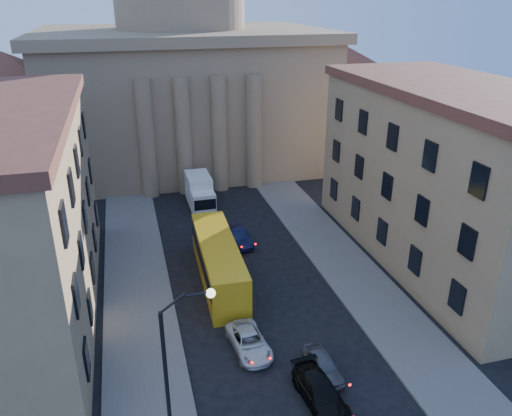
{
  "coord_description": "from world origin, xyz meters",
  "views": [
    {
      "loc": [
        -8.18,
        -10.98,
        20.99
      ],
      "look_at": [
        -0.41,
        17.97,
        8.11
      ],
      "focal_mm": 35.0,
      "sensor_mm": 36.0,
      "label": 1
    }
  ],
  "objects": [
    {
      "name": "sidewalk_right",
      "position": [
        8.5,
        18.0,
        0.07
      ],
      "size": [
        5.0,
        60.0,
        0.15
      ],
      "primitive_type": "cube",
      "color": "#5D5955",
      "rests_on": "ground"
    },
    {
      "name": "car_right_mid",
      "position": [
        0.8,
        8.69,
        0.69
      ],
      "size": [
        2.34,
        4.9,
        1.38
      ],
      "primitive_type": "imported",
      "rotation": [
        0.0,
        0.0,
        0.09
      ],
      "color": "black",
      "rests_on": "ground"
    },
    {
      "name": "car_right_far",
      "position": [
        1.81,
        10.78,
        0.63
      ],
      "size": [
        1.7,
        3.79,
        1.26
      ],
      "primitive_type": "imported",
      "rotation": [
        0.0,
        0.0,
        0.06
      ],
      "color": "#515156",
      "rests_on": "ground"
    },
    {
      "name": "church",
      "position": [
        0.0,
        55.47,
        11.88
      ],
      "size": [
        68.02,
        28.76,
        36.6
      ],
      "color": "#886E54",
      "rests_on": "ground"
    },
    {
      "name": "building_right",
      "position": [
        17.0,
        22.0,
        7.42
      ],
      "size": [
        11.6,
        26.6,
        14.7
      ],
      "color": "tan",
      "rests_on": "ground"
    },
    {
      "name": "sidewalk_left",
      "position": [
        -8.5,
        18.0,
        0.07
      ],
      "size": [
        5.0,
        60.0,
        0.15
      ],
      "primitive_type": "cube",
      "color": "#5D5955",
      "rests_on": "ground"
    },
    {
      "name": "city_bus",
      "position": [
        -2.16,
        22.81,
        1.82
      ],
      "size": [
        3.15,
        12.07,
        3.38
      ],
      "rotation": [
        0.0,
        0.0,
        -0.03
      ],
      "color": "gold",
      "rests_on": "ground"
    },
    {
      "name": "car_right_distant",
      "position": [
        0.8,
        28.63,
        0.7
      ],
      "size": [
        2.04,
        4.42,
        1.4
      ],
      "primitive_type": "imported",
      "rotation": [
        0.0,
        0.0,
        0.13
      ],
      "color": "black",
      "rests_on": "ground"
    },
    {
      "name": "box_truck",
      "position": [
        -1.17,
        38.0,
        1.58
      ],
      "size": [
        2.45,
        6.09,
        3.33
      ],
      "rotation": [
        0.0,
        0.0,
        0.01
      ],
      "color": "silver",
      "rests_on": "ground"
    },
    {
      "name": "street_lamp",
      "position": [
        -6.97,
        8.0,
        5.29
      ],
      "size": [
        2.62,
        0.44,
        8.83
      ],
      "color": "black",
      "rests_on": "ground"
    },
    {
      "name": "car_left_mid",
      "position": [
        -1.93,
        14.03,
        0.62
      ],
      "size": [
        2.45,
        4.66,
        1.25
      ],
      "primitive_type": "imported",
      "rotation": [
        0.0,
        0.0,
        0.09
      ],
      "color": "silver",
      "rests_on": "ground"
    }
  ]
}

